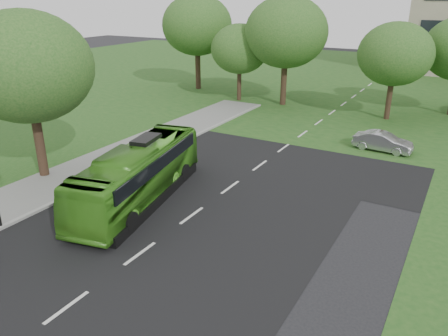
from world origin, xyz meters
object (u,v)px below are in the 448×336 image
object	(u,v)px
tree_side_near	(27,67)
sedan	(383,142)
tree_park_b	(286,32)
tree_park_c	(395,54)
tree_park_f	(197,25)
bus	(139,174)
tree_park_a	(240,49)

from	to	relation	value
tree_side_near	sedan	xyz separation A→B (m)	(16.94, 15.19, -5.94)
tree_park_b	tree_park_c	world-z (taller)	tree_park_b
sedan	tree_park_f	bearing A→B (deg)	66.35
tree_park_c	tree_park_b	bearing A→B (deg)	176.77
tree_park_c	bus	distance (m)	25.68
tree_park_a	bus	distance (m)	25.24
tree_park_f	bus	distance (m)	30.93
tree_park_a	tree_park_c	distance (m)	15.04
tree_park_c	tree_side_near	world-z (taller)	tree_side_near
tree_park_a	tree_side_near	xyz separation A→B (m)	(-0.52, -24.43, 1.34)
tree_park_f	tree_park_b	bearing A→B (deg)	-12.42
tree_park_f	bus	world-z (taller)	tree_park_f
tree_park_c	tree_side_near	bearing A→B (deg)	-122.64
tree_park_f	tree_side_near	xyz separation A→B (m)	(6.57, -27.49, -0.58)
tree_park_a	tree_park_b	world-z (taller)	tree_park_b
tree_park_c	sedan	world-z (taller)	tree_park_c
tree_park_f	bus	size ratio (longest dim) A/B	0.98
tree_side_near	bus	bearing A→B (deg)	3.03
tree_side_near	bus	xyz separation A→B (m)	(7.19, 0.38, -5.10)
tree_park_a	tree_park_b	xyz separation A→B (m)	(4.78, 0.45, 1.76)
sedan	tree_park_a	bearing A→B (deg)	64.59
tree_park_f	tree_side_near	world-z (taller)	tree_park_f
tree_side_near	sedan	size ratio (longest dim) A/B	2.41
tree_park_f	sedan	distance (m)	27.33
sedan	bus	bearing A→B (deg)	150.60
tree_park_b	bus	xyz separation A→B (m)	(1.88, -24.50, -5.53)
tree_park_b	tree_park_c	distance (m)	10.36
tree_park_f	tree_side_near	size ratio (longest dim) A/B	1.09
tree_park_a	tree_park_f	bearing A→B (deg)	156.66
tree_park_b	tree_side_near	bearing A→B (deg)	-102.04
sedan	tree_park_b	bearing A→B (deg)	54.19
tree_side_near	bus	distance (m)	8.82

